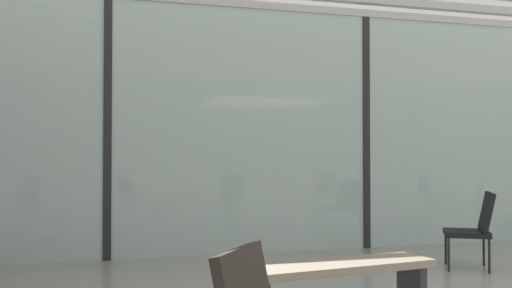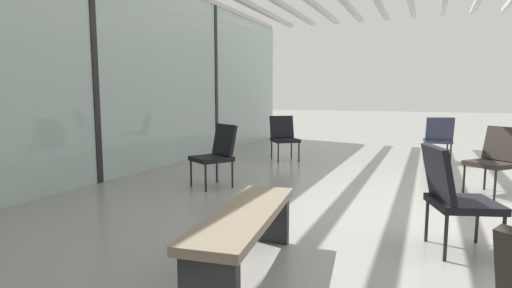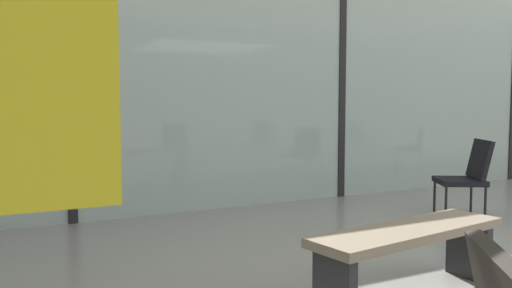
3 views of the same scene
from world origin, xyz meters
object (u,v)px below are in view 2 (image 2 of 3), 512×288
object	(u,v)px
lounge_chair_0	(438,137)
waiting_bench	(245,225)
lounge_chair_5	(453,192)
lounge_chair_1	(496,156)
lounge_chair_2	(284,135)
lounge_chair_4	(217,151)

from	to	relation	value
lounge_chair_0	waiting_bench	distance (m)	5.98
lounge_chair_5	lounge_chair_0	bearing A→B (deg)	-18.60
waiting_bench	lounge_chair_5	bearing A→B (deg)	-59.76
lounge_chair_1	waiting_bench	distance (m)	3.93
lounge_chair_2	lounge_chair_4	xyz separation A→B (m)	(-2.56, 0.08, 0.00)
lounge_chair_0	lounge_chair_1	world-z (taller)	same
lounge_chair_1	lounge_chair_4	bearing A→B (deg)	-122.30
lounge_chair_1	lounge_chair_0	bearing A→B (deg)	145.63
lounge_chair_4	lounge_chair_5	world-z (taller)	same
lounge_chair_2	lounge_chair_5	distance (m)	4.78
lounge_chair_1	lounge_chair_5	distance (m)	2.42
lounge_chair_1	lounge_chair_4	size ratio (longest dim) A/B	1.00
lounge_chair_5	lounge_chair_2	bearing A→B (deg)	17.38
lounge_chair_0	lounge_chair_4	bearing A→B (deg)	44.20
lounge_chair_0	lounge_chair_4	world-z (taller)	same
lounge_chair_1	waiting_bench	size ratio (longest dim) A/B	0.57
lounge_chair_4	lounge_chair_5	xyz separation A→B (m)	(-1.30, -2.90, 0.00)
lounge_chair_4	lounge_chair_1	bearing A→B (deg)	46.70
lounge_chair_4	lounge_chair_0	bearing A→B (deg)	80.33
lounge_chair_1	lounge_chair_2	bearing A→B (deg)	-162.71
lounge_chair_4	waiting_bench	size ratio (longest dim) A/B	0.57
lounge_chair_2	lounge_chair_5	world-z (taller)	same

